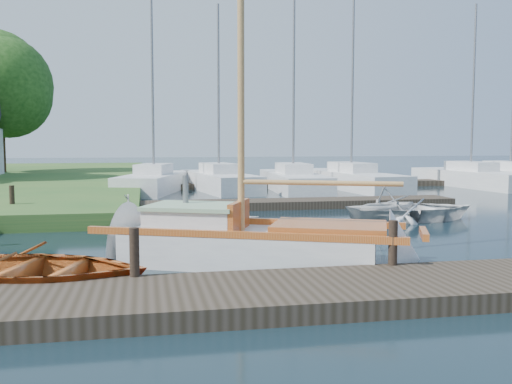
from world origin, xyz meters
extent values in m
plane|color=black|center=(0.00, 0.00, 0.00)|extent=(160.00, 160.00, 0.00)
cube|color=#2E261B|center=(0.00, -6.00, 0.15)|extent=(18.00, 2.20, 0.30)
cube|color=#2E261B|center=(2.00, 6.50, 0.15)|extent=(14.00, 1.60, 0.30)
cube|color=#2E261B|center=(10.00, 16.00, 0.15)|extent=(30.00, 1.60, 0.30)
cylinder|color=black|center=(-3.00, -5.00, 0.70)|extent=(0.16, 0.16, 0.80)
cylinder|color=black|center=(1.50, -5.00, 0.70)|extent=(0.16, 0.16, 0.80)
cylinder|color=black|center=(-7.00, 5.00, 0.70)|extent=(0.16, 0.16, 0.80)
cube|color=silver|center=(-0.70, -3.03, 0.23)|extent=(5.38, 3.83, 0.90)
cone|color=silver|center=(2.09, -4.25, 0.23)|extent=(1.98, 2.32, 1.96)
cone|color=silver|center=(-3.41, -1.85, 0.23)|extent=(1.70, 2.20, 1.96)
cube|color=#9D3B14|center=(-0.33, -2.17, 0.74)|extent=(5.73, 2.59, 0.14)
cube|color=#9D3B14|center=(-1.08, -3.90, 0.74)|extent=(5.73, 2.59, 0.14)
cube|color=#9D3B14|center=(2.41, -4.39, 0.74)|extent=(0.55, 1.06, 0.14)
cube|color=silver|center=(-1.80, -2.55, 0.90)|extent=(2.21, 2.00, 0.44)
cube|color=#8EB58E|center=(-1.80, -2.55, 1.15)|extent=(2.34, 2.13, 0.08)
cube|color=#9D3B14|center=(-0.93, -2.93, 0.98)|extent=(0.67, 1.33, 0.60)
cylinder|color=slate|center=(-1.96, -2.16, 1.48)|extent=(0.12, 0.12, 0.60)
cube|color=#9D3B14|center=(0.76, -3.67, 0.78)|extent=(2.62, 2.25, 0.20)
cylinder|color=#A97143|center=(-0.89, -2.95, 4.88)|extent=(0.14, 0.14, 8.40)
cylinder|color=#A97143|center=(0.58, -3.59, 1.68)|extent=(2.97, 1.37, 0.10)
imported|color=#9D3B14|center=(-4.77, -4.27, 0.43)|extent=(4.82, 4.04, 0.85)
imported|color=silver|center=(-1.57, 1.29, 0.39)|extent=(3.82, 2.73, 0.79)
imported|color=silver|center=(-3.21, 2.84, 0.52)|extent=(2.29, 2.09, 1.04)
imported|color=silver|center=(5.59, 2.38, 0.43)|extent=(4.23, 3.08, 0.86)
imported|color=silver|center=(4.64, 2.24, 0.63)|extent=(3.02, 2.84, 1.26)
cube|color=silver|center=(-2.35, 14.41, 0.45)|extent=(4.07, 7.40, 0.90)
cube|color=silver|center=(-2.35, 14.41, 1.15)|extent=(2.03, 2.76, 0.50)
cylinder|color=slate|center=(-2.35, 14.41, 5.95)|extent=(0.12, 0.12, 10.10)
cube|color=silver|center=(0.94, 14.65, 0.45)|extent=(3.47, 8.06, 0.90)
cube|color=silver|center=(0.94, 14.65, 1.15)|extent=(1.84, 2.92, 0.50)
cylinder|color=slate|center=(0.94, 14.65, 5.14)|extent=(0.12, 0.12, 8.48)
cube|color=silver|center=(4.67, 13.87, 0.45)|extent=(2.71, 8.81, 0.90)
cube|color=silver|center=(4.67, 13.87, 1.15)|extent=(1.58, 3.12, 0.50)
cylinder|color=slate|center=(4.67, 13.87, 6.70)|extent=(0.12, 0.12, 11.61)
cube|color=silver|center=(8.02, 14.44, 0.45)|extent=(3.09, 9.39, 0.90)
cube|color=silver|center=(8.02, 14.44, 1.15)|extent=(1.71, 3.35, 0.50)
cylinder|color=slate|center=(8.02, 14.44, 6.67)|extent=(0.12, 0.12, 11.54)
cube|color=silver|center=(15.06, 14.48, 0.45)|extent=(2.97, 8.79, 0.90)
cube|color=silver|center=(15.06, 14.48, 1.15)|extent=(1.67, 3.13, 0.50)
cylinder|color=slate|center=(15.06, 14.48, 5.44)|extent=(0.12, 0.12, 9.08)
cube|color=silver|center=(17.47, 14.39, 0.45)|extent=(3.63, 8.51, 0.90)
cube|color=silver|center=(17.47, 14.39, 1.15)|extent=(1.89, 3.09, 0.50)
cylinder|color=#332114|center=(-12.00, 26.00, 2.34)|extent=(0.36, 0.36, 3.67)
sphere|color=#163D11|center=(-12.00, 26.00, 6.11)|extent=(6.73, 6.73, 6.73)
sphere|color=#163D11|center=(-11.50, 25.70, 5.60)|extent=(5.71, 5.71, 5.71)
camera|label=1|loc=(-2.82, -14.35, 2.48)|focal=40.00mm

